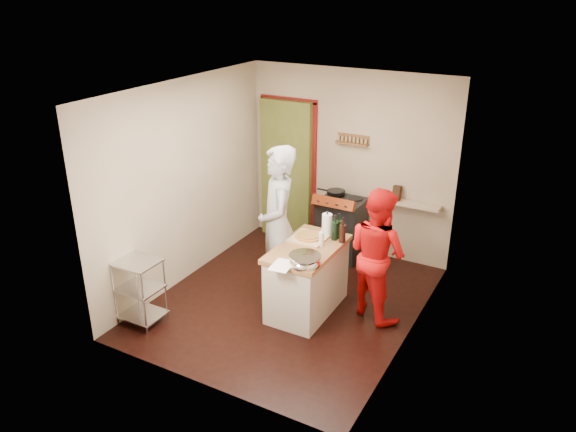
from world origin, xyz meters
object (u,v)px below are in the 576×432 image
object	(u,v)px
person_stripe	(278,225)
person_red	(377,253)
stove	(341,228)
island	(308,277)
wire_shelving	(140,289)

from	to	relation	value
person_stripe	person_red	world-z (taller)	person_stripe
stove	island	size ratio (longest dim) A/B	0.80
wire_shelving	person_stripe	world-z (taller)	person_stripe
wire_shelving	stove	bearing A→B (deg)	63.15
person_stripe	person_red	size ratio (longest dim) A/B	1.24
wire_shelving	island	size ratio (longest dim) A/B	0.64
island	wire_shelving	bearing A→B (deg)	-143.63
stove	person_red	bearing A→B (deg)	-50.52
stove	person_stripe	distance (m)	1.50
stove	person_red	world-z (taller)	person_red
island	person_stripe	bearing A→B (deg)	168.24
stove	person_stripe	size ratio (longest dim) A/B	0.52
wire_shelving	person_stripe	distance (m)	1.75
island	person_red	bearing A→B (deg)	23.98
stove	wire_shelving	bearing A→B (deg)	-116.85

